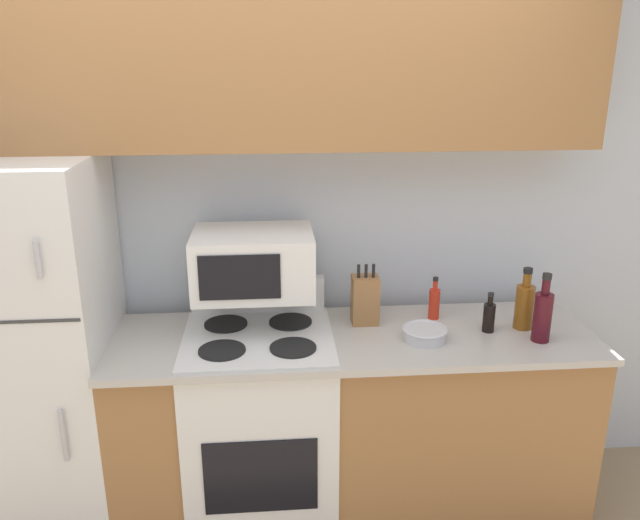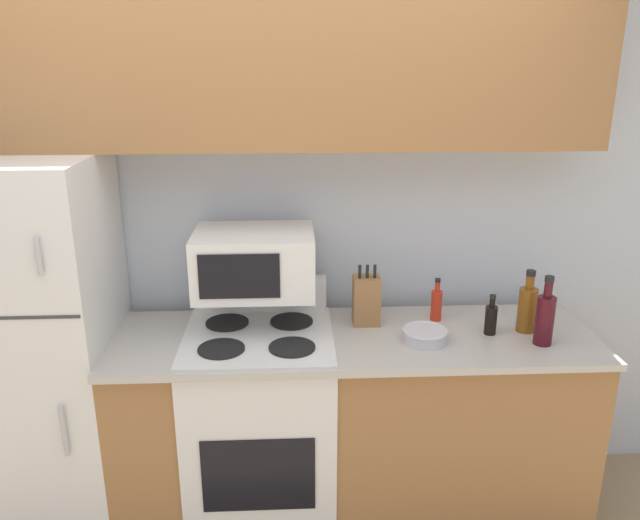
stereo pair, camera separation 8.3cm
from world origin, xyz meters
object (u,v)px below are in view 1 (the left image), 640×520
object	(u,v)px
bowl	(425,333)
stove	(261,427)
bottle_whiskey	(524,305)
knife_block	(365,299)
bottle_soy_sauce	(489,316)
bottle_wine_red	(543,315)
refrigerator	(30,358)
bottle_hot_sauce	(434,302)
microwave	(253,262)

from	to	relation	value
bowl	stove	bearing A→B (deg)	173.57
bowl	bottle_whiskey	xyz separation A→B (m)	(0.46, 0.09, 0.08)
knife_block	bottle_soy_sauce	distance (m)	0.54
bowl	bottle_wine_red	bearing A→B (deg)	-5.33
refrigerator	bottle_wine_red	size ratio (longest dim) A/B	5.67
stove	bottle_whiskey	world-z (taller)	bottle_whiskey
bottle_whiskey	bottle_hot_sauce	size ratio (longest dim) A/B	1.40
stove	bowl	distance (m)	0.85
refrigerator	knife_block	distance (m)	1.46
bottle_hot_sauce	refrigerator	bearing A→B (deg)	-176.58
bowl	bottle_soy_sauce	distance (m)	0.31
stove	bottle_wine_red	size ratio (longest dim) A/B	3.65
stove	refrigerator	bearing A→B (deg)	177.71
refrigerator	bowl	bearing A→B (deg)	-4.04
knife_block	bowl	world-z (taller)	knife_block
microwave	bowl	xyz separation A→B (m)	(0.72, -0.18, -0.28)
bottle_whiskey	bottle_wine_red	bearing A→B (deg)	-79.52
microwave	knife_block	bearing A→B (deg)	2.77
bottle_whiskey	bottle_hot_sauce	world-z (taller)	bottle_whiskey
bottle_soy_sauce	microwave	bearing A→B (deg)	173.47
microwave	bottle_wine_red	xyz separation A→B (m)	(1.21, -0.23, -0.19)
stove	bottle_hot_sauce	size ratio (longest dim) A/B	5.47
microwave	bottle_soy_sauce	bearing A→B (deg)	-6.53
bottle_soy_sauce	bottle_hot_sauce	distance (m)	0.26
refrigerator	bottle_whiskey	world-z (taller)	refrigerator
bowl	bottle_wine_red	xyz separation A→B (m)	(0.49, -0.05, 0.09)
stove	bottle_whiskey	size ratio (longest dim) A/B	3.91
bottle_hot_sauce	bottle_whiskey	bearing A→B (deg)	-20.67
bottle_soy_sauce	knife_block	bearing A→B (deg)	165.04
stove	bowl	size ratio (longest dim) A/B	5.67
bottle_soy_sauce	bottle_whiskey	size ratio (longest dim) A/B	0.64
stove	microwave	world-z (taller)	microwave
microwave	bottle_hot_sauce	distance (m)	0.85
microwave	bottle_hot_sauce	world-z (taller)	microwave
stove	bottle_soy_sauce	bearing A→B (deg)	-0.88
bowl	bottle_soy_sauce	world-z (taller)	bottle_soy_sauce
bottle_soy_sauce	bottle_whiskey	world-z (taller)	bottle_whiskey
refrigerator	microwave	size ratio (longest dim) A/B	3.34
microwave	bottle_hot_sauce	bearing A→B (deg)	3.09
refrigerator	bottle_soy_sauce	size ratio (longest dim) A/B	9.45
bottle_hot_sauce	knife_block	bearing A→B (deg)	-176.44
knife_block	bottle_wine_red	bearing A→B (deg)	-19.30
bottle_hot_sauce	bottle_wine_red	bearing A→B (deg)	-34.70
microwave	knife_block	size ratio (longest dim) A/B	1.82
microwave	bowl	world-z (taller)	microwave
stove	microwave	bearing A→B (deg)	97.00
bowl	bottle_hot_sauce	world-z (taller)	bottle_hot_sauce
knife_block	stove	bearing A→B (deg)	-165.41
knife_block	bowl	bearing A→B (deg)	-42.12
refrigerator	stove	world-z (taller)	refrigerator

